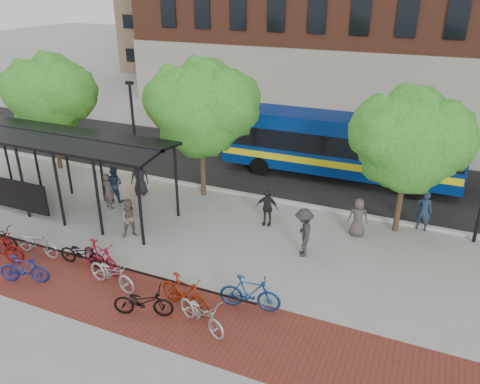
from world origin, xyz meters
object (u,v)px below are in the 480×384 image
at_px(pedestrian_1, 108,191).
at_px(tree_b, 203,104).
at_px(tree_a, 50,92).
at_px(bike_11, 250,293).
at_px(pedestrian_7, 424,211).
at_px(pedestrian_2, 114,184).
at_px(pedestrian_0, 140,177).
at_px(bike_5, 100,257).
at_px(bike_2, 37,242).
at_px(bike_4, 82,253).
at_px(bike_8, 143,302).
at_px(bike_6, 112,273).
at_px(tree_c, 412,137).
at_px(pedestrian_4, 267,207).
at_px(bus_shelter, 56,146).
at_px(pedestrian_6, 358,217).
at_px(bike_10, 202,313).
at_px(pedestrian_8, 131,219).
at_px(bike_9, 185,293).
at_px(bus, 339,143).
at_px(bike_3, 24,269).
at_px(pedestrian_9, 304,232).
at_px(lamp_post_left, 134,129).

bearing_deg(pedestrian_1, tree_b, -127.85).
relative_size(tree_a, bike_11, 3.12).
height_order(tree_a, pedestrian_7, tree_a).
bearing_deg(pedestrian_2, pedestrian_0, -122.78).
bearing_deg(bike_5, bike_2, 105.29).
height_order(bike_4, bike_8, bike_8).
relative_size(bike_6, bike_8, 1.10).
bearing_deg(tree_b, tree_c, -0.00).
bearing_deg(pedestrian_4, tree_c, 13.22).
xyz_separation_m(bus_shelter, bike_4, (3.94, -3.46, -2.51)).
distance_m(pedestrian_1, pedestrian_6, 11.04).
height_order(bike_10, bike_11, bike_11).
distance_m(tree_a, bike_5, 11.86).
height_order(pedestrian_4, pedestrian_8, pedestrian_8).
distance_m(pedestrian_7, pedestrian_8, 11.99).
bearing_deg(bike_6, pedestrian_2, 46.12).
distance_m(pedestrian_1, pedestrian_7, 13.71).
bearing_deg(pedestrian_7, bike_8, 57.71).
height_order(bike_9, pedestrian_0, pedestrian_0).
bearing_deg(pedestrian_1, pedestrian_0, -92.84).
distance_m(tree_c, pedestrian_2, 13.19).
xyz_separation_m(tree_c, bike_2, (-12.33, -7.41, -3.53)).
relative_size(bike_4, bike_10, 0.94).
xyz_separation_m(bus, bike_4, (-6.63, -12.06, -1.39)).
distance_m(bike_6, pedestrian_6, 9.77).
relative_size(tree_b, bike_2, 3.23).
bearing_deg(bike_8, bus, -30.61).
bearing_deg(bike_3, bike_5, -69.48).
distance_m(bike_8, pedestrian_7, 11.91).
distance_m(tree_c, bus, 6.39).
bearing_deg(pedestrian_7, pedestrian_8, 33.13).
distance_m(bike_5, bike_8, 3.13).
bearing_deg(pedestrian_7, bus_shelter, 22.71).
relative_size(bike_5, pedestrian_4, 1.22).
xyz_separation_m(bus, pedestrian_9, (0.54, -8.18, -0.92)).
bearing_deg(bike_5, tree_c, -38.24).
xyz_separation_m(bike_6, pedestrian_9, (5.34, 4.54, 0.41)).
relative_size(lamp_post_left, pedestrian_2, 2.99).
relative_size(lamp_post_left, bike_2, 2.56).
bearing_deg(bike_5, pedestrian_7, -39.07).
xyz_separation_m(lamp_post_left, pedestrian_2, (0.51, -2.56, -1.89)).
height_order(bike_3, pedestrian_0, pedestrian_0).
distance_m(tree_b, bus, 7.61).
xyz_separation_m(bike_9, pedestrian_9, (2.48, 4.58, 0.36)).
distance_m(pedestrian_0, pedestrian_4, 6.75).
bearing_deg(bike_8, pedestrian_9, -51.51).
xyz_separation_m(bike_9, pedestrian_6, (4.09, 6.90, 0.22)).
bearing_deg(bike_10, bus_shelter, 85.77).
height_order(tree_b, bike_9, tree_b).
xyz_separation_m(bike_3, bike_4, (1.10, 1.64, -0.04)).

